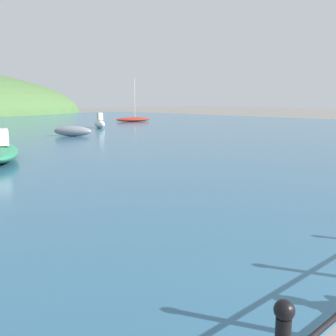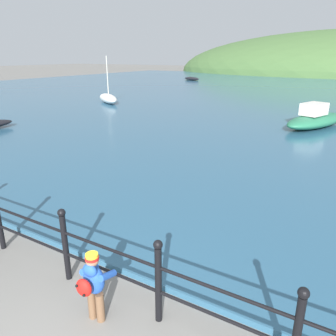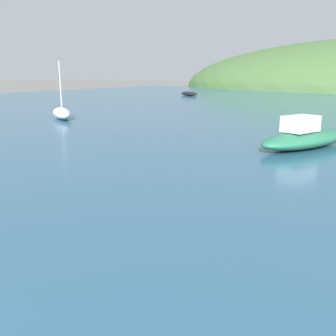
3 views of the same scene
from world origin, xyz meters
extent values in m
ellipsoid|color=silver|center=(-13.40, 16.67, 0.41)|extent=(3.15, 2.57, 0.63)
cylinder|color=beige|center=(-13.27, 16.58, 2.01)|extent=(0.07, 0.07, 2.56)
ellipsoid|color=#287551|center=(0.46, 15.32, 0.40)|extent=(2.87, 4.64, 0.61)
cube|color=silver|center=(0.35, 15.00, 0.98)|extent=(1.17, 1.43, 0.55)
ellipsoid|color=black|center=(-18.21, 39.35, 0.32)|extent=(2.99, 2.12, 0.45)
camera|label=1|loc=(-4.79, 0.47, 2.31)|focal=42.00mm
camera|label=2|loc=(2.28, -1.41, 3.33)|focal=35.00mm
camera|label=3|loc=(3.89, 1.21, 2.74)|focal=42.00mm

